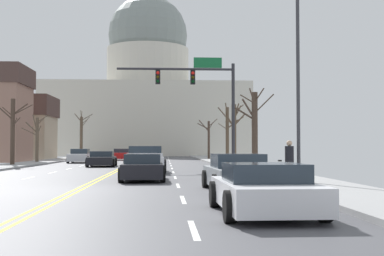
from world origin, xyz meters
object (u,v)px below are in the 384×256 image
sedan_near_01 (143,168)px  sedan_oncoming_02 (122,155)px  sedan_near_02 (237,174)px  street_lamp_right (292,48)px  sedan_oncoming_00 (102,159)px  signal_gantry (202,89)px  pedestrian_00 (289,159)px  sedan_oncoming_01 (80,156)px  bicycle_parked (279,171)px  pickup_truck_near_00 (145,160)px  sedan_near_03 (264,190)px

sedan_near_01 → sedan_oncoming_02: (-3.88, 35.83, 0.05)m
sedan_near_02 → sedan_oncoming_02: bearing=100.0°
street_lamp_right → sedan_oncoming_00: size_ratio=2.00×
signal_gantry → pedestrian_00: 15.40m
sedan_near_02 → sedan_oncoming_01: size_ratio=0.93×
bicycle_parked → street_lamp_right: bearing=-65.3°
sedan_oncoming_00 → sedan_oncoming_02: sedan_oncoming_02 is taller
pickup_truck_near_00 → sedan_oncoming_02: 28.46m
sedan_oncoming_02 → bicycle_parked: bearing=-76.0°
sedan_near_01 → signal_gantry: bearing=73.2°
sedan_oncoming_00 → pedestrian_00: bearing=-64.2°
sedan_near_02 → sedan_oncoming_02: sedan_oncoming_02 is taller
sedan_oncoming_01 → bicycle_parked: sedan_oncoming_01 is taller
street_lamp_right → sedan_near_03: 10.10m
sedan_oncoming_00 → signal_gantry: bearing=-35.7°
sedan_near_01 → bicycle_parked: size_ratio=2.55×
pickup_truck_near_00 → sedan_near_03: (3.33, -19.08, -0.16)m
pickup_truck_near_00 → sedan_near_01: size_ratio=1.27×
street_lamp_right → pedestrian_00: bearing=-136.7°
street_lamp_right → sedan_oncoming_02: (-9.84, 38.87, -4.74)m
pedestrian_00 → bicycle_parked: 1.16m
street_lamp_right → sedan_oncoming_02: 40.38m
sedan_near_02 → bicycle_parked: 3.94m
street_lamp_right → bicycle_parked: size_ratio=5.08×
signal_gantry → sedan_near_02: bearing=-90.1°
sedan_oncoming_01 → sedan_near_02: bearing=-71.7°
sedan_oncoming_02 → pickup_truck_near_00: bearing=-82.5°
street_lamp_right → sedan_oncoming_01: bearing=114.1°
sedan_near_02 → sedan_oncoming_00: size_ratio=0.98×
street_lamp_right → sedan_near_01: bearing=152.9°
sedan_near_03 → sedan_oncoming_01: 38.71m
pickup_truck_near_00 → sedan_oncoming_01: size_ratio=1.21×
sedan_near_03 → sedan_oncoming_00: sedan_oncoming_00 is taller
pedestrian_00 → sedan_near_01: bearing=150.8°
sedan_oncoming_01 → bicycle_parked: bearing=-65.9°
sedan_oncoming_01 → pedestrian_00: 31.79m
street_lamp_right → sedan_near_02: street_lamp_right is taller
pedestrian_00 → bicycle_parked: (-0.20, 1.01, -0.53)m
street_lamp_right → sedan_near_01: street_lamp_right is taller
pickup_truck_near_00 → bicycle_parked: (5.76, -9.82, -0.21)m
street_lamp_right → pedestrian_00: street_lamp_right is taller
signal_gantry → sedan_near_03: signal_gantry is taller
pickup_truck_near_00 → bicycle_parked: bearing=-59.6°
sedan_near_01 → sedan_oncoming_02: 36.03m
bicycle_parked → pickup_truck_near_00: bearing=120.4°
street_lamp_right → sedan_near_02: 5.94m
signal_gantry → pickup_truck_near_00: (-3.62, -3.76, -4.68)m
sedan_near_02 → sedan_oncoming_01: 33.08m
pickup_truck_near_00 → sedan_oncoming_02: bearing=97.5°
sedan_near_03 → pedestrian_00: pedestrian_00 is taller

